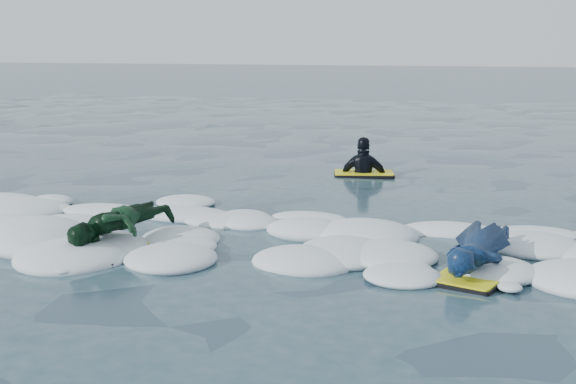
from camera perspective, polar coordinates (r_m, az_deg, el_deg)
name	(u,v)px	position (r m, az deg, el deg)	size (l,w,h in m)	color
ground	(241,257)	(7.88, -3.71, -5.18)	(120.00, 120.00, 0.00)	#1A303F
foam_band	(266,233)	(8.83, -1.71, -3.27)	(12.00, 3.10, 0.30)	white
prone_woman_unit	(478,251)	(7.59, 14.75, -4.52)	(0.93, 1.72, 0.42)	black
prone_child_unit	(121,229)	(8.24, -13.06, -2.85)	(1.11, 1.43, 0.50)	black
waiting_rider_unit	(364,181)	(12.57, 6.00, 0.91)	(1.11, 0.75, 1.53)	black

